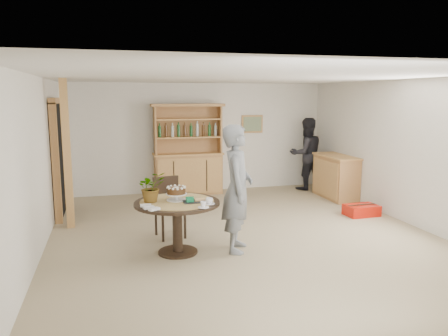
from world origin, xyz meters
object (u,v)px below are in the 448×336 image
adult_person (306,154)px  sideboard (336,177)px  red_suitcase (361,210)px  hutch (188,164)px  teen_boy (237,189)px  dining_table (177,212)px  dining_chair (168,203)px

adult_person → sideboard: bearing=99.4°
sideboard → red_suitcase: bearing=-99.6°
hutch → teen_boy: hutch is taller
sideboard → dining_table: bearing=-147.2°
hutch → red_suitcase: 3.91m
dining_chair → red_suitcase: size_ratio=1.53×
dining_table → teen_boy: bearing=-6.7°
red_suitcase → adult_person: bearing=87.6°
dining_table → dining_chair: 0.83m
dining_chair → adult_person: 4.53m
sideboard → red_suitcase: size_ratio=2.05×
hutch → dining_table: (-0.83, -3.74, -0.08)m
dining_chair → red_suitcase: 3.68m
hutch → sideboard: size_ratio=1.62×
dining_chair → adult_person: bearing=25.3°
adult_person → red_suitcase: (0.00, -2.42, -0.75)m
hutch → red_suitcase: hutch is taller
dining_chair → red_suitcase: (3.65, 0.25, -0.43)m
hutch → adult_person: (2.80, -0.24, 0.16)m
teen_boy → adult_person: bearing=-17.3°
hutch → sideboard: (3.04, -1.24, -0.22)m
dining_table → red_suitcase: dining_table is taller
sideboard → dining_table: sideboard is taller
dining_table → red_suitcase: bearing=16.5°
hutch → dining_chair: size_ratio=2.16×
teen_boy → adult_person: 4.55m
adult_person → hutch: bearing=-9.1°
dining_chair → teen_boy: (0.86, -0.93, 0.38)m
teen_boy → adult_person: teen_boy is taller
dining_table → dining_chair: bearing=91.0°
hutch → sideboard: hutch is taller
dining_chair → hutch: bearing=62.9°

